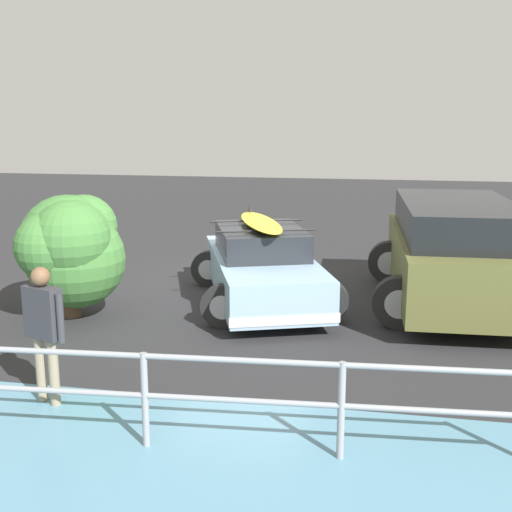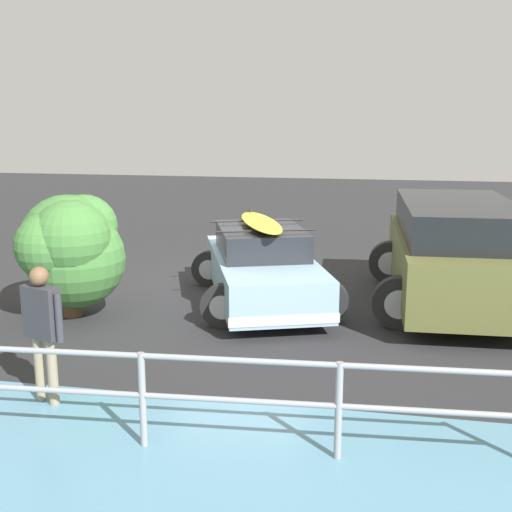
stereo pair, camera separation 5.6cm
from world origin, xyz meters
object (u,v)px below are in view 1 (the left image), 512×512
Objects in this scene: suv_car at (455,251)px; person_bystander at (44,323)px; bush_near_left at (71,246)px; sedan_car at (262,267)px.

suv_car is 3.09× the size of person_bystander.
suv_car is 6.28m from bush_near_left.
sedan_car is 2.73× the size of person_bystander.
bush_near_left is (1.15, -3.00, 0.21)m from person_bystander.
suv_car is at bearing -163.36° from bush_near_left.
bush_near_left reaches higher than person_bystander.
suv_car is 2.49× the size of bush_near_left.
person_bystander reaches higher than sedan_car.
bush_near_left is at bearing -69.03° from person_bystander.
person_bystander is (4.86, 4.80, 0.01)m from suv_car.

